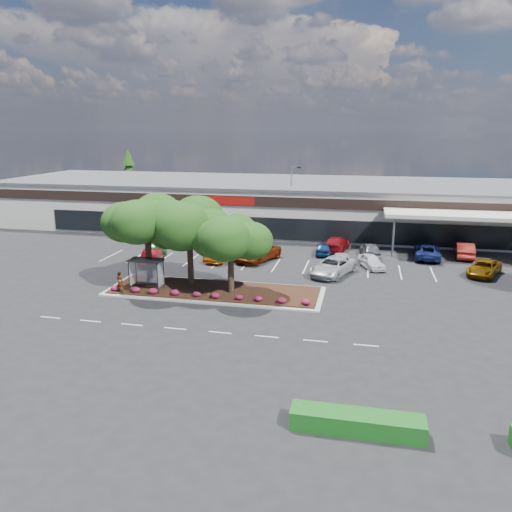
% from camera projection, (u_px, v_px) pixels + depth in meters
% --- Properties ---
extents(ground, '(160.00, 160.00, 0.00)m').
position_uv_depth(ground, '(225.00, 311.00, 37.42)').
color(ground, black).
rests_on(ground, ground).
extents(retail_store, '(80.40, 25.20, 6.25)m').
position_uv_depth(retail_store, '(292.00, 204.00, 68.70)').
color(retail_store, beige).
rests_on(retail_store, ground).
extents(landscape_island, '(18.00, 6.00, 0.26)m').
position_uv_depth(landscape_island, '(215.00, 291.00, 41.59)').
color(landscape_island, '#A7A7A2').
rests_on(landscape_island, ground).
extents(lane_markings, '(33.12, 20.06, 0.01)m').
position_uv_depth(lane_markings, '(253.00, 272.00, 47.31)').
color(lane_markings, silver).
rests_on(lane_markings, ground).
extents(shrub_row, '(17.00, 0.80, 0.50)m').
position_uv_depth(shrub_row, '(207.00, 295.00, 39.51)').
color(shrub_row, maroon).
rests_on(shrub_row, landscape_island).
extents(bus_shelter, '(2.75, 1.55, 2.59)m').
position_uv_depth(bus_shelter, '(147.00, 265.00, 41.19)').
color(bus_shelter, black).
rests_on(bus_shelter, landscape_island).
extents(island_tree_west, '(7.20, 7.20, 7.89)m').
position_uv_depth(island_tree_west, '(148.00, 239.00, 42.28)').
color(island_tree_west, '#1B3A12').
rests_on(island_tree_west, landscape_island).
extents(island_tree_mid, '(6.60, 6.60, 7.32)m').
position_uv_depth(island_tree_mid, '(190.00, 242.00, 42.29)').
color(island_tree_mid, '#1B3A12').
rests_on(island_tree_mid, landscape_island).
extents(island_tree_east, '(5.80, 5.80, 6.50)m').
position_uv_depth(island_tree_east, '(231.00, 253.00, 40.15)').
color(island_tree_east, '#1B3A12').
rests_on(island_tree_east, landscape_island).
extents(hedge_south_east, '(6.00, 1.30, 0.90)m').
position_uv_depth(hedge_south_east, '(357.00, 422.00, 22.47)').
color(hedge_south_east, '#144E1B').
rests_on(hedge_south_east, ground).
extents(conifer_north_west, '(4.40, 4.40, 10.00)m').
position_uv_depth(conifer_north_west, '(129.00, 178.00, 85.89)').
color(conifer_north_west, '#1B3A12').
rests_on(conifer_north_west, ground).
extents(person_waiting, '(0.72, 0.57, 1.71)m').
position_uv_depth(person_waiting, '(120.00, 282.00, 40.68)').
color(person_waiting, '#594C47').
rests_on(person_waiting, landscape_island).
extents(light_pole, '(1.43, 0.53, 8.82)m').
position_uv_depth(light_pole, '(292.00, 205.00, 62.75)').
color(light_pole, '#A7A7A2').
rests_on(light_pole, ground).
extents(survey_stake, '(0.07, 0.14, 0.98)m').
position_uv_depth(survey_stake, '(296.00, 406.00, 23.48)').
color(survey_stake, tan).
rests_on(survey_stake, ground).
extents(car_0, '(3.51, 4.93, 1.33)m').
position_uv_depth(car_0, '(157.00, 247.00, 54.65)').
color(car_0, '#1C4119').
rests_on(car_0, ground).
extents(car_1, '(2.13, 4.43, 1.40)m').
position_uv_depth(car_1, '(150.00, 257.00, 50.05)').
color(car_1, maroon).
rests_on(car_1, ground).
extents(car_2, '(2.34, 4.92, 1.62)m').
position_uv_depth(car_2, '(235.00, 250.00, 52.80)').
color(car_2, '#BDBDBD').
rests_on(car_2, ground).
extents(car_3, '(2.87, 5.45, 1.71)m').
position_uv_depth(car_3, '(223.00, 252.00, 51.57)').
color(car_3, '#803405').
rests_on(car_3, ground).
extents(car_4, '(4.67, 6.36, 1.61)m').
position_uv_depth(car_4, '(257.00, 253.00, 51.37)').
color(car_4, '#651E07').
rests_on(car_4, ground).
extents(car_5, '(1.78, 4.40, 1.50)m').
position_uv_depth(car_5, '(340.00, 261.00, 48.35)').
color(car_5, beige).
rests_on(car_5, ground).
extents(car_6, '(4.63, 6.40, 1.62)m').
position_uv_depth(car_6, '(333.00, 266.00, 46.39)').
color(car_6, '#B9B9B9').
rests_on(car_6, ground).
extents(car_7, '(3.03, 4.27, 1.35)m').
position_uv_depth(car_7, '(371.00, 261.00, 48.64)').
color(car_7, white).
rests_on(car_7, ground).
extents(car_8, '(4.14, 5.45, 1.38)m').
position_uv_depth(car_8, '(484.00, 268.00, 46.28)').
color(car_8, '#7D4F06').
rests_on(car_8, ground).
extents(car_9, '(4.25, 5.93, 1.50)m').
position_uv_depth(car_9, '(161.00, 236.00, 59.97)').
color(car_9, slate).
rests_on(car_9, ground).
extents(car_10, '(4.27, 6.26, 1.68)m').
position_uv_depth(car_10, '(218.00, 235.00, 59.76)').
color(car_10, '#AFB3BD').
rests_on(car_10, ground).
extents(car_12, '(2.90, 5.01, 1.36)m').
position_uv_depth(car_12, '(266.00, 248.00, 53.89)').
color(car_12, '#53555B').
rests_on(car_12, ground).
extents(car_13, '(3.09, 5.84, 1.61)m').
position_uv_depth(car_13, '(336.00, 244.00, 55.35)').
color(car_13, maroon).
rests_on(car_13, ground).
extents(car_14, '(1.64, 4.02, 1.37)m').
position_uv_depth(car_14, '(324.00, 248.00, 53.94)').
color(car_14, navy).
rests_on(car_14, ground).
extents(car_15, '(2.47, 4.64, 1.50)m').
position_uv_depth(car_15, '(370.00, 250.00, 52.93)').
color(car_15, slate).
rests_on(car_15, ground).
extents(car_16, '(2.90, 5.66, 1.53)m').
position_uv_depth(car_16, '(427.00, 252.00, 52.17)').
color(car_16, navy).
rests_on(car_16, ground).
extents(car_17, '(2.20, 5.19, 1.67)m').
position_uv_depth(car_17, '(464.00, 250.00, 52.65)').
color(car_17, maroon).
rests_on(car_17, ground).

